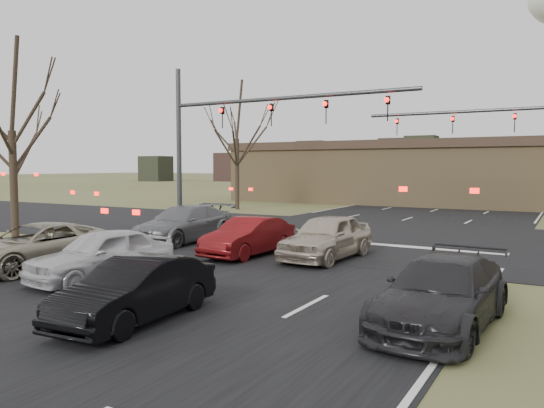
{
  "coord_description": "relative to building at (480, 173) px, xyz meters",
  "views": [
    {
      "loc": [
        8.73,
        -7.73,
        3.22
      ],
      "look_at": [
        0.3,
        6.98,
        2.0
      ],
      "focal_mm": 35.0,
      "sensor_mm": 36.0,
      "label": 1
    }
  ],
  "objects": [
    {
      "name": "road_cross",
      "position": [
        -2.0,
        -23.0,
        -2.65
      ],
      "size": [
        200.0,
        14.0,
        0.02
      ],
      "primitive_type": "cube",
      "color": "black",
      "rests_on": "ground"
    },
    {
      "name": "ground",
      "position": [
        -2.0,
        -38.0,
        -2.67
      ],
      "size": [
        360.0,
        360.0,
        0.0
      ],
      "primitive_type": "plane",
      "color": "brown",
      "rests_on": "ground"
    },
    {
      "name": "car_red_ahead",
      "position": [
        -3.37,
        -29.8,
        -1.98
      ],
      "size": [
        1.67,
        4.24,
        1.37
      ],
      "primitive_type": "imported",
      "rotation": [
        0.0,
        0.0,
        -0.05
      ],
      "color": "maroon",
      "rests_on": "ground"
    },
    {
      "name": "car_grey_ahead",
      "position": [
        -7.59,
        -28.26,
        -1.9
      ],
      "size": [
        2.24,
        5.33,
        1.54
      ],
      "primitive_type": "imported",
      "rotation": [
        0.0,
        0.0,
        0.02
      ],
      "color": "slate",
      "rests_on": "ground"
    },
    {
      "name": "tree_left_far",
      "position": [
        -15.0,
        -13.0,
        4.68
      ],
      "size": [
        5.7,
        5.7,
        9.5
      ],
      "color": "black",
      "rests_on": "ground"
    },
    {
      "name": "car_white_sedan",
      "position": [
        -4.77,
        -35.3,
        -1.93
      ],
      "size": [
        2.29,
        4.48,
        1.46
      ],
      "primitive_type": "imported",
      "rotation": [
        0.0,
        0.0,
        -0.14
      ],
      "color": "silver",
      "rests_on": "ground"
    },
    {
      "name": "mast_arm_far",
      "position": [
        4.18,
        -15.0,
        2.35
      ],
      "size": [
        11.12,
        0.24,
        8.0
      ],
      "color": "#383A3D",
      "rests_on": "ground"
    },
    {
      "name": "mast_arm_near",
      "position": [
        -7.23,
        -25.0,
        2.41
      ],
      "size": [
        12.12,
        0.24,
        8.0
      ],
      "color": "#383A3D",
      "rests_on": "ground"
    },
    {
      "name": "road_main",
      "position": [
        -2.0,
        22.0,
        -2.66
      ],
      "size": [
        14.0,
        300.0,
        0.02
      ],
      "primitive_type": "cube",
      "color": "black",
      "rests_on": "ground"
    },
    {
      "name": "car_black_hatch",
      "position": [
        -1.07,
        -37.76,
        -2.01
      ],
      "size": [
        1.7,
        4.1,
        1.32
      ],
      "primitive_type": "imported",
      "rotation": [
        0.0,
        0.0,
        0.08
      ],
      "color": "black",
      "rests_on": "ground"
    },
    {
      "name": "building",
      "position": [
        0.0,
        0.0,
        0.0
      ],
      "size": [
        42.4,
        10.4,
        5.3
      ],
      "color": "#91774E",
      "rests_on": "ground"
    },
    {
      "name": "car_charcoal_sedan",
      "position": [
        4.5,
        -35.01,
        -1.97
      ],
      "size": [
        2.21,
        4.88,
        1.39
      ],
      "primitive_type": "imported",
      "rotation": [
        0.0,
        0.0,
        -0.06
      ],
      "color": "black",
      "rests_on": "ground"
    },
    {
      "name": "car_silver_suv",
      "position": [
        -7.81,
        -35.16,
        -1.95
      ],
      "size": [
        2.71,
        5.28,
        1.42
      ],
      "primitive_type": "imported",
      "rotation": [
        0.0,
        0.0,
        -0.07
      ],
      "color": "#A59D85",
      "rests_on": "ground"
    },
    {
      "name": "tree_left_near",
      "position": [
        -13.5,
        -32.0,
        3.9
      ],
      "size": [
        5.1,
        5.1,
        8.5
      ],
      "color": "black",
      "rests_on": "ground"
    },
    {
      "name": "car_silver_ahead",
      "position": [
        -0.66,
        -29.04,
        -1.89
      ],
      "size": [
        2.07,
        4.66,
        1.56
      ],
      "primitive_type": "imported",
      "rotation": [
        0.0,
        0.0,
        -0.05
      ],
      "color": "#B9AB96",
      "rests_on": "ground"
    }
  ]
}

